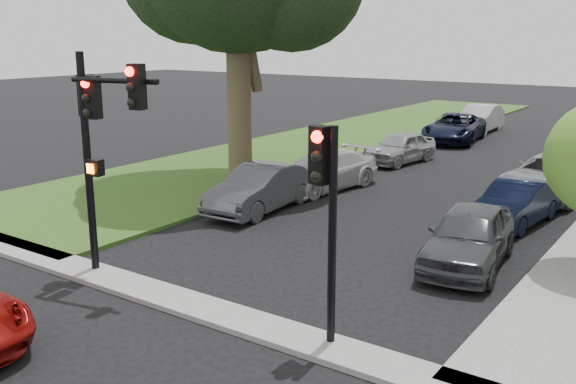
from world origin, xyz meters
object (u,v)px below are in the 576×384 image
Objects in this scene: car_parked_2 at (551,177)px; car_parked_7 at (400,148)px; traffic_signal_main at (98,125)px; traffic_signal_secondary at (326,195)px; car_parked_9 at (480,118)px; car_parked_5 at (260,188)px; car_parked_1 at (516,203)px; car_parked_6 at (324,170)px; car_parked_0 at (469,236)px; car_parked_8 at (454,128)px.

car_parked_2 is 1.30× the size of car_parked_7.
traffic_signal_main is 6.21m from traffic_signal_secondary.
car_parked_2 is 15.96m from car_parked_9.
traffic_signal_main reaches higher than car_parked_2.
car_parked_5 is 10.09m from car_parked_7.
traffic_signal_main is 1.16× the size of car_parked_5.
car_parked_2 is (6.85, 14.21, -2.92)m from traffic_signal_main.
car_parked_5 is at bearing 134.41° from traffic_signal_secondary.
car_parked_2 reaches higher than car_parked_1.
car_parked_6 is at bearing -178.63° from car_parked_1.
car_parked_6 is (-7.31, 4.89, -0.05)m from car_parked_0.
car_parked_1 is at bearing 3.97° from car_parked_6.
traffic_signal_secondary is (6.16, -0.04, -0.76)m from traffic_signal_main.
car_parked_5 is 0.95× the size of car_parked_9.
traffic_signal_secondary is at bearing -49.20° from car_parked_5.
car_parked_0 reaches higher than car_parked_5.
car_parked_6 is (0.12, 3.78, -0.04)m from car_parked_5.
traffic_signal_secondary is 18.24m from car_parked_7.
car_parked_1 is 0.89× the size of car_parked_5.
car_parked_2 is at bearing -60.99° from car_parked_8.
car_parked_6 is at bearing -148.36° from car_parked_2.
traffic_signal_secondary reaches higher than car_parked_1.
traffic_signal_secondary is 9.81m from car_parked_5.
car_parked_5 is 3.78m from car_parked_6.
traffic_signal_main reaches higher than car_parked_0.
traffic_signal_main is 10.99m from car_parked_6.
car_parked_7 is 0.75× the size of car_parked_8.
traffic_signal_secondary reaches higher than car_parked_6.
car_parked_6 is (-0.42, 10.58, -2.94)m from traffic_signal_main.
car_parked_8 is at bearing 131.77° from car_parked_2.
traffic_signal_secondary is at bearing -61.09° from car_parked_7.
car_parked_2 is 0.97× the size of car_parked_8.
car_parked_1 is at bearing -36.08° from car_parked_7.
car_parked_2 is 10.47m from car_parked_5.
traffic_signal_secondary is 14.43m from car_parked_2.
car_parked_7 is 11.49m from car_parked_9.
traffic_signal_main is 9.39m from car_parked_0.
car_parked_0 reaches higher than car_parked_1.
car_parked_9 reaches higher than car_parked_2.
car_parked_5 reaches higher than car_parked_2.
car_parked_5 is 17.17m from car_parked_8.
car_parked_5 is at bearing 94.56° from traffic_signal_main.
car_parked_9 is (0.03, 21.58, 0.04)m from car_parked_5.
car_parked_9 is (-0.08, 17.79, 0.08)m from car_parked_6.
car_parked_1 is (-0.06, 4.30, -0.09)m from car_parked_0.
car_parked_7 is (0.27, 10.09, -0.05)m from car_parked_5.
traffic_signal_secondary is 0.91× the size of car_parked_5.
car_parked_9 is at bearing 117.81° from car_parked_1.
car_parked_9 reaches higher than car_parked_0.
car_parked_5 is 0.92× the size of car_parked_6.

